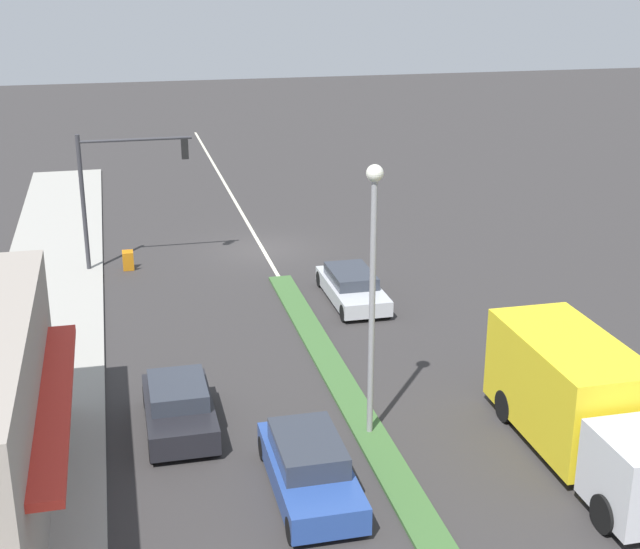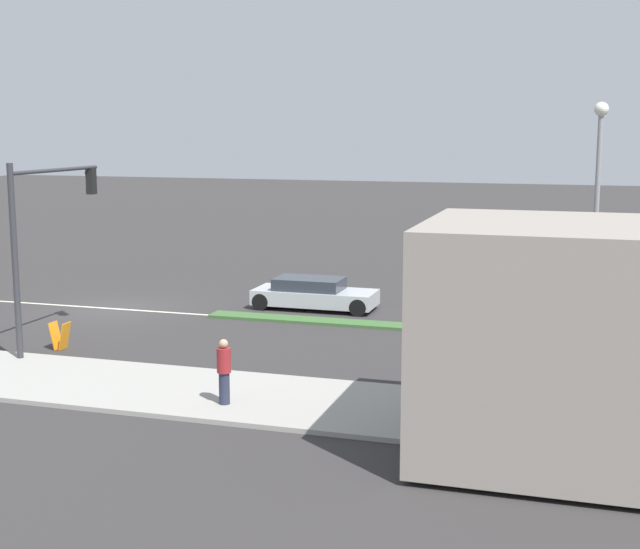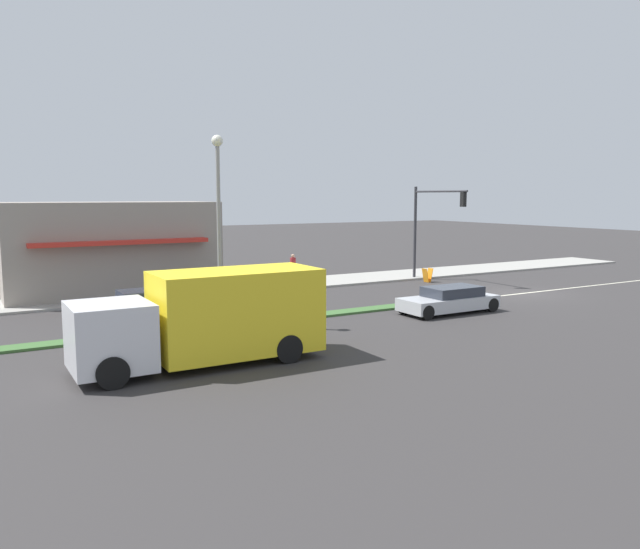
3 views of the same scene
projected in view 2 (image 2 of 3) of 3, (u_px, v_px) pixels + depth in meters
ground_plane at (622, 343)px, 28.04m from camera, size 160.00×160.00×0.00m
lane_marking_center at (114, 309)px, 33.25m from camera, size 0.16×60.00×0.01m
traffic_signal_main at (43, 223)px, 26.46m from camera, size 4.59×0.34×5.60m
street_lamp at (597, 190)px, 27.54m from camera, size 0.44×0.44×7.37m
pedestrian at (224, 370)px, 21.32m from camera, size 0.34×0.34×1.60m
warning_aframe_sign at (60, 336)px, 27.12m from camera, size 0.45×0.53×0.84m
sedan_dark at (531, 356)px, 23.93m from camera, size 1.84×3.86×1.32m
sedan_silver at (314, 294)px, 33.17m from camera, size 1.82×4.55×1.16m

